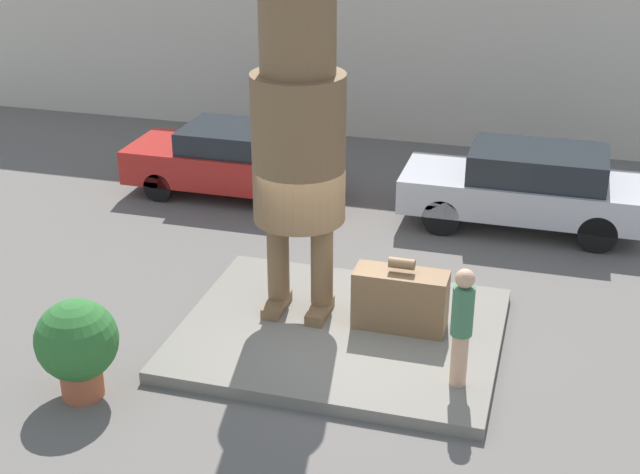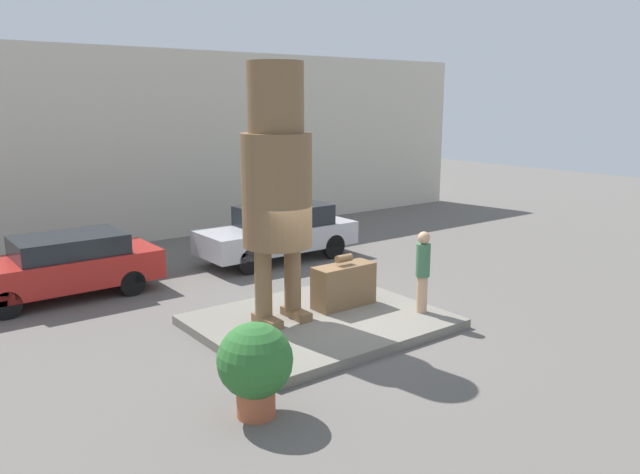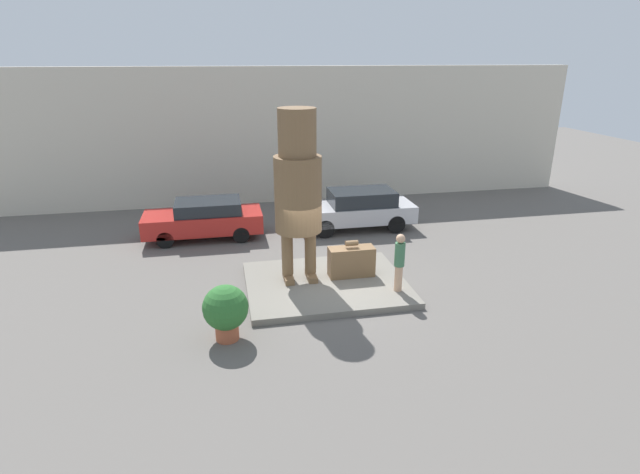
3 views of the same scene
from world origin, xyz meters
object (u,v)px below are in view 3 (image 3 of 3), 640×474
at_px(parked_car_silver, 357,208).
at_px(giant_suitcase, 351,261).
at_px(statue_figure, 298,183).
at_px(parked_car_red, 204,218).
at_px(planter_pot, 226,310).
at_px(tourist, 399,260).

bearing_deg(parked_car_silver, giant_suitcase, 72.48).
distance_m(statue_figure, parked_car_red, 5.95).
xyz_separation_m(parked_car_red, planter_pot, (0.61, -7.44, 0.03)).
bearing_deg(statue_figure, parked_car_silver, 56.31).
relative_size(parked_car_silver, planter_pot, 3.22).
bearing_deg(parked_car_red, statue_figure, 121.02).
relative_size(statue_figure, parked_car_red, 1.15).
relative_size(tourist, parked_car_silver, 0.38).
bearing_deg(statue_figure, giant_suitcase, -4.26).
xyz_separation_m(statue_figure, planter_pot, (-2.21, -2.75, -2.31)).
bearing_deg(parked_car_red, parked_car_silver, 179.08).
height_order(tourist, planter_pot, tourist).
height_order(parked_car_red, parked_car_silver, parked_car_silver).
height_order(tourist, parked_car_silver, tourist).
xyz_separation_m(tourist, parked_car_red, (-5.44, 6.08, -0.34)).
distance_m(tourist, parked_car_silver, 6.01).
xyz_separation_m(tourist, parked_car_silver, (0.45, 5.99, -0.28)).
relative_size(parked_car_red, planter_pot, 3.08).
height_order(statue_figure, tourist, statue_figure).
distance_m(giant_suitcase, parked_car_silver, 4.95).
distance_m(statue_figure, tourist, 3.57).
bearing_deg(planter_pot, statue_figure, 51.17).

